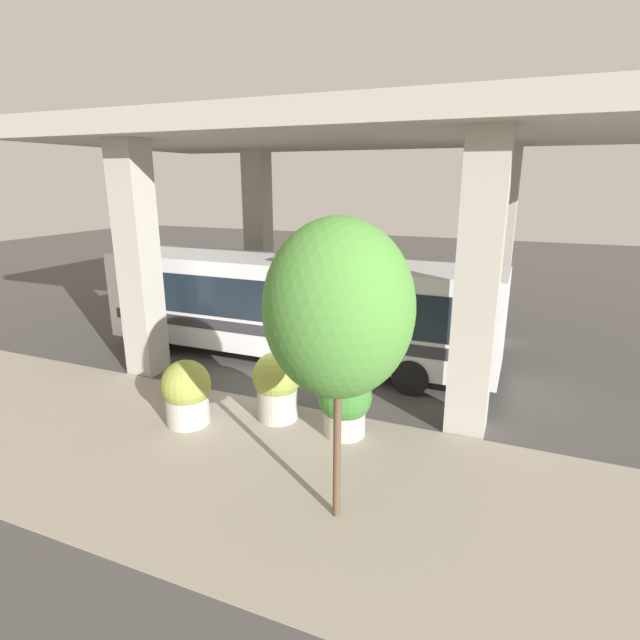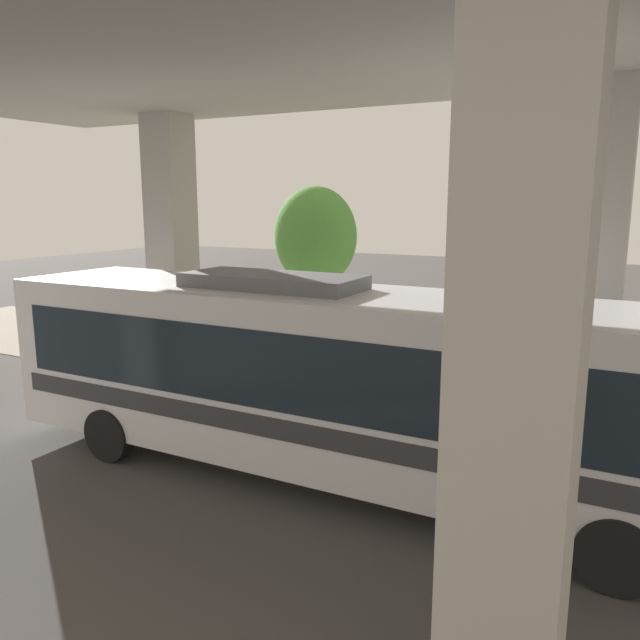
% 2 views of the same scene
% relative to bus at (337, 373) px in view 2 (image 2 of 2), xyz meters
% --- Properties ---
extents(ground_plane, '(80.00, 80.00, 0.00)m').
position_rel_bus_xyz_m(ground_plane, '(-3.09, -1.03, -1.91)').
color(ground_plane, '#474442').
rests_on(ground_plane, ground).
extents(sidewalk_strip, '(6.00, 40.00, 0.02)m').
position_rel_bus_xyz_m(sidewalk_strip, '(-6.09, -1.03, -1.90)').
color(sidewalk_strip, gray).
rests_on(sidewalk_strip, ground).
extents(overpass, '(9.40, 17.38, 7.32)m').
position_rel_bus_xyz_m(overpass, '(0.91, -1.03, 4.45)').
color(overpass, '#ADA89E').
rests_on(overpass, ground).
extents(bus, '(2.74, 12.60, 3.51)m').
position_rel_bus_xyz_m(bus, '(0.00, 0.00, 0.00)').
color(bus, silver).
rests_on(bus, ground).
extents(fire_hydrant, '(0.49, 0.24, 0.89)m').
position_rel_bus_xyz_m(fire_hydrant, '(-3.81, 1.43, -1.46)').
color(fire_hydrant, '#B21919').
rests_on(fire_hydrant, ground).
extents(planter_front, '(1.17, 1.17, 1.71)m').
position_rel_bus_xyz_m(planter_front, '(-3.89, -1.42, -1.02)').
color(planter_front, '#ADA89E').
rests_on(planter_front, ground).
extents(planter_middle, '(1.16, 1.16, 1.59)m').
position_rel_bus_xyz_m(planter_middle, '(-4.94, 0.44, -1.10)').
color(planter_middle, '#ADA89E').
rests_on(planter_middle, ground).
extents(planter_back, '(1.23, 1.23, 1.57)m').
position_rel_bus_xyz_m(planter_back, '(-4.00, -3.19, -1.10)').
color(planter_back, '#ADA89E').
rests_on(planter_back, ground).
extents(street_tree_near, '(2.36, 2.36, 5.15)m').
position_rel_bus_xyz_m(street_tree_near, '(-6.77, -4.04, 1.82)').
color(street_tree_near, brown).
rests_on(street_tree_near, ground).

